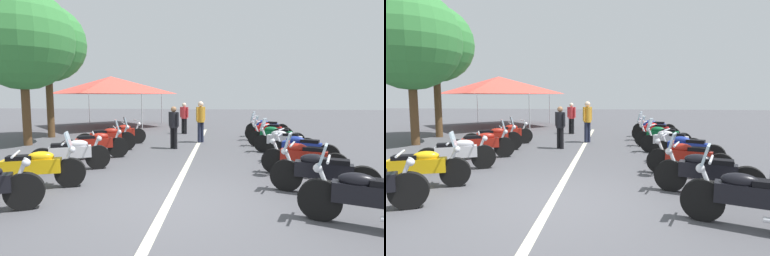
# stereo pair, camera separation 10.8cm
# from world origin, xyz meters

# --- Properties ---
(ground_plane) EXTENTS (80.00, 80.00, 0.00)m
(ground_plane) POSITION_xyz_m (0.00, 0.00, 0.00)
(ground_plane) COLOR #4C4C51
(lane_centre_stripe) EXTENTS (17.72, 0.16, 0.01)m
(lane_centre_stripe) POSITION_xyz_m (3.55, 0.00, 0.00)
(lane_centre_stripe) COLOR beige
(lane_centre_stripe) RESTS_ON ground_plane
(motorcycle_left_row_1) EXTENTS (0.96, 2.06, 1.21)m
(motorcycle_left_row_1) POSITION_xyz_m (0.51, 2.95, 0.47)
(motorcycle_left_row_1) COLOR black
(motorcycle_left_row_1) RESTS_ON ground_plane
(motorcycle_left_row_2) EXTENTS (1.05, 1.87, 1.00)m
(motorcycle_left_row_2) POSITION_xyz_m (2.13, 2.95, 0.46)
(motorcycle_left_row_2) COLOR black
(motorcycle_left_row_2) RESTS_ON ground_plane
(motorcycle_left_row_3) EXTENTS (1.10, 1.94, 1.21)m
(motorcycle_left_row_3) POSITION_xyz_m (3.67, 2.96, 0.47)
(motorcycle_left_row_3) COLOR black
(motorcycle_left_row_3) RESTS_ON ground_plane
(motorcycle_left_row_4) EXTENTS (1.07, 1.95, 1.23)m
(motorcycle_left_row_4) POSITION_xyz_m (5.00, 3.10, 0.48)
(motorcycle_left_row_4) COLOR black
(motorcycle_left_row_4) RESTS_ON ground_plane
(motorcycle_left_row_5) EXTENTS (1.27, 1.87, 1.00)m
(motorcycle_left_row_5) POSITION_xyz_m (6.46, 3.10, 0.46)
(motorcycle_left_row_5) COLOR black
(motorcycle_left_row_5) RESTS_ON ground_plane
(motorcycle_right_row_0) EXTENTS (0.95, 1.95, 1.22)m
(motorcycle_right_row_0) POSITION_xyz_m (-0.78, -3.14, 0.48)
(motorcycle_right_row_0) COLOR black
(motorcycle_right_row_0) RESTS_ON ground_plane
(motorcycle_right_row_1) EXTENTS (0.94, 1.99, 1.22)m
(motorcycle_right_row_1) POSITION_xyz_m (0.73, -2.95, 0.47)
(motorcycle_right_row_1) COLOR black
(motorcycle_right_row_1) RESTS_ON ground_plane
(motorcycle_right_row_2) EXTENTS (0.97, 1.97, 1.00)m
(motorcycle_right_row_2) POSITION_xyz_m (2.19, -2.96, 0.45)
(motorcycle_right_row_2) COLOR black
(motorcycle_right_row_2) RESTS_ON ground_plane
(motorcycle_right_row_3) EXTENTS (1.04, 1.91, 1.00)m
(motorcycle_right_row_3) POSITION_xyz_m (3.51, -3.24, 0.46)
(motorcycle_right_row_3) COLOR black
(motorcycle_right_row_3) RESTS_ON ground_plane
(motorcycle_right_row_4) EXTENTS (1.06, 1.95, 1.19)m
(motorcycle_right_row_4) POSITION_xyz_m (5.10, -3.05, 0.46)
(motorcycle_right_row_4) COLOR black
(motorcycle_right_row_4) RESTS_ON ground_plane
(motorcycle_right_row_5) EXTENTS (0.93, 2.09, 1.19)m
(motorcycle_right_row_5) POSITION_xyz_m (6.47, -3.00, 0.46)
(motorcycle_right_row_5) COLOR black
(motorcycle_right_row_5) RESTS_ON ground_plane
(motorcycle_right_row_6) EXTENTS (1.01, 1.98, 1.22)m
(motorcycle_right_row_6) POSITION_xyz_m (7.99, -2.94, 0.47)
(motorcycle_right_row_6) COLOR black
(motorcycle_right_row_6) RESTS_ON ground_plane
(motorcycle_right_row_7) EXTENTS (0.88, 1.98, 1.22)m
(motorcycle_right_row_7) POSITION_xyz_m (9.36, -3.07, 0.47)
(motorcycle_right_row_7) COLOR black
(motorcycle_right_row_7) RESTS_ON ground_plane
(bystander_0) EXTENTS (0.44, 0.36, 1.74)m
(bystander_0) POSITION_xyz_m (7.43, -0.07, 1.03)
(bystander_0) COLOR #1E2338
(bystander_0) RESTS_ON ground_plane
(bystander_1) EXTENTS (0.32, 0.47, 1.61)m
(bystander_1) POSITION_xyz_m (10.32, 1.00, 0.94)
(bystander_1) COLOR black
(bystander_1) RESTS_ON ground_plane
(bystander_2) EXTENTS (0.37, 0.43, 1.58)m
(bystander_2) POSITION_xyz_m (5.79, 0.82, 0.92)
(bystander_2) COLOR black
(bystander_2) RESTS_ON ground_plane
(roadside_tree_0) EXTENTS (3.92, 3.92, 6.12)m
(roadside_tree_0) POSITION_xyz_m (6.00, 6.78, 4.15)
(roadside_tree_0) COLOR brown
(roadside_tree_0) RESTS_ON ground_plane
(roadside_tree_1) EXTENTS (3.55, 3.55, 6.17)m
(roadside_tree_1) POSITION_xyz_m (8.36, 7.16, 4.38)
(roadside_tree_1) COLOR brown
(roadside_tree_1) RESTS_ON ground_plane
(event_tent) EXTENTS (6.05, 6.05, 3.20)m
(event_tent) POSITION_xyz_m (13.60, 6.11, 2.65)
(event_tent) COLOR #E54C3F
(event_tent) RESTS_ON ground_plane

